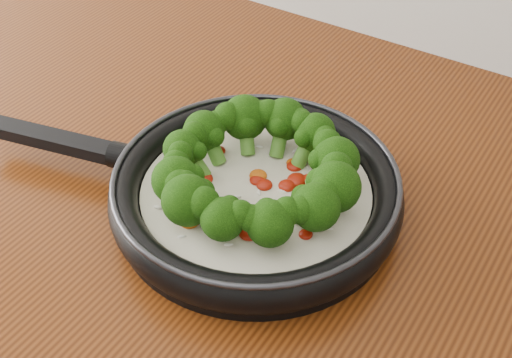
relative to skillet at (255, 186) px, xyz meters
The scene contains 1 object.
skillet is the anchor object (origin of this frame).
Camera 1 is at (0.18, 0.56, 1.45)m, focal length 47.66 mm.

